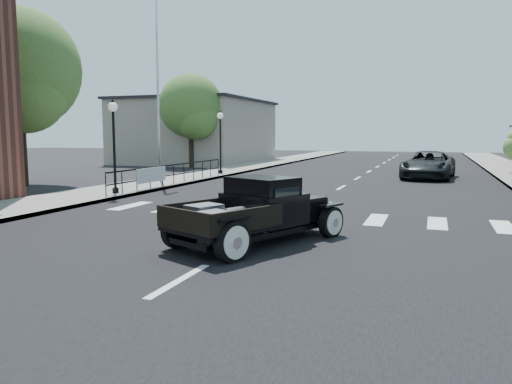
% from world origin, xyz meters
% --- Properties ---
extents(ground, '(120.00, 120.00, 0.00)m').
position_xyz_m(ground, '(0.00, 0.00, 0.00)').
color(ground, black).
rests_on(ground, ground).
extents(road, '(14.00, 80.00, 0.02)m').
position_xyz_m(road, '(0.00, 15.00, 0.01)').
color(road, black).
rests_on(road, ground).
extents(road_markings, '(12.00, 60.00, 0.06)m').
position_xyz_m(road_markings, '(0.00, 10.00, 0.00)').
color(road_markings, silver).
rests_on(road_markings, ground).
extents(sidewalk_left, '(3.00, 80.00, 0.15)m').
position_xyz_m(sidewalk_left, '(-8.50, 15.00, 0.07)').
color(sidewalk_left, gray).
rests_on(sidewalk_left, ground).
extents(low_building_left, '(10.00, 12.00, 5.00)m').
position_xyz_m(low_building_left, '(-15.00, 28.00, 2.50)').
color(low_building_left, gray).
rests_on(low_building_left, ground).
extents(railing, '(0.08, 10.00, 1.00)m').
position_xyz_m(railing, '(-7.30, 10.00, 0.65)').
color(railing, black).
rests_on(railing, sidewalk_left).
extents(banner, '(0.04, 2.20, 0.60)m').
position_xyz_m(banner, '(-7.22, 8.00, 0.45)').
color(banner, silver).
rests_on(banner, sidewalk_left).
extents(lamp_post_b, '(0.36, 0.36, 3.56)m').
position_xyz_m(lamp_post_b, '(-7.60, 6.00, 1.93)').
color(lamp_post_b, black).
rests_on(lamp_post_b, sidewalk_left).
extents(lamp_post_c, '(0.36, 0.36, 3.56)m').
position_xyz_m(lamp_post_c, '(-7.60, 16.00, 1.93)').
color(lamp_post_c, black).
rests_on(lamp_post_c, sidewalk_left).
extents(flagpole, '(0.12, 0.12, 11.81)m').
position_xyz_m(flagpole, '(-9.20, 12.00, 6.06)').
color(flagpole, silver).
rests_on(flagpole, sidewalk_left).
extents(big_tree_near, '(5.51, 5.51, 8.09)m').
position_xyz_m(big_tree_near, '(-14.00, 8.00, 4.05)').
color(big_tree_near, '#41642B').
rests_on(big_tree_near, ground).
extents(big_tree_far, '(4.52, 4.52, 6.63)m').
position_xyz_m(big_tree_far, '(-12.50, 22.00, 3.32)').
color(big_tree_far, '#41642B').
rests_on(big_tree_far, ground).
extents(hotrod_pickup, '(3.63, 4.77, 1.50)m').
position_xyz_m(hotrod_pickup, '(0.23, 0.11, 0.75)').
color(hotrod_pickup, black).
rests_on(hotrod_pickup, ground).
extents(second_car, '(2.96, 5.50, 1.47)m').
position_xyz_m(second_car, '(3.57, 18.17, 0.73)').
color(second_car, black).
rests_on(second_car, ground).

